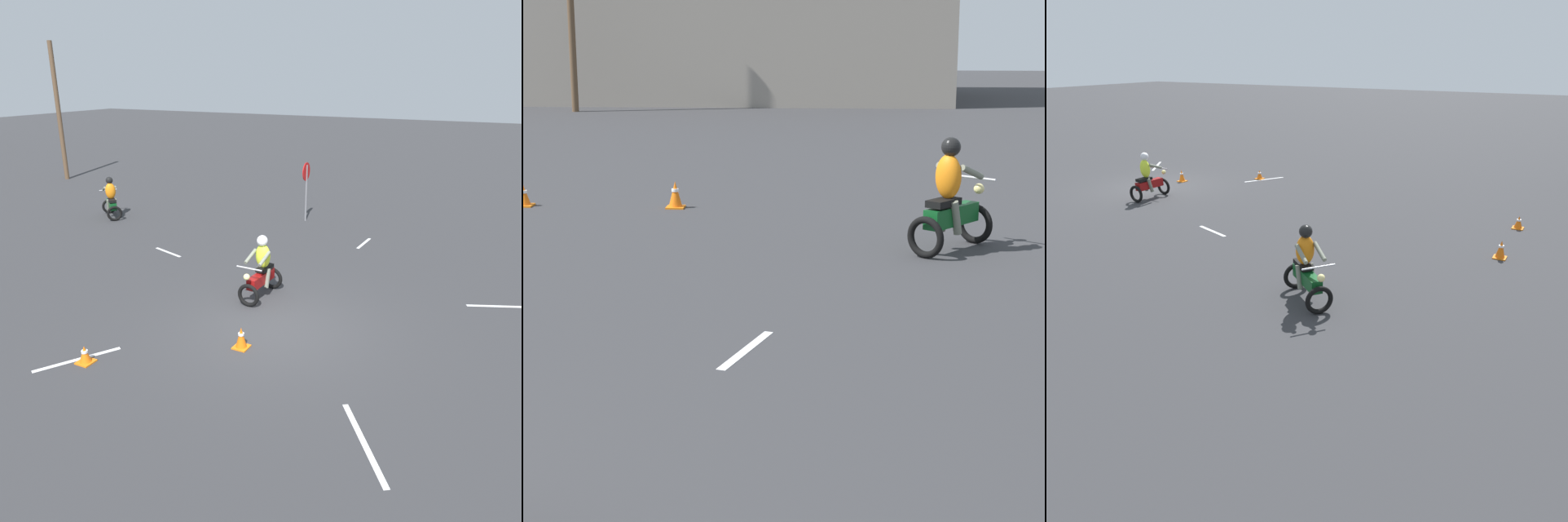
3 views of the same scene
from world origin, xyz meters
The scene contains 4 objects.
motorcycle_rider_background centered at (5.67, 10.05, 0.73)m, with size 1.34×1.47×1.66m.
traffic_cone_near_right centered at (-1.59, 13.20, 0.19)m, with size 0.32×0.32×0.39m.
traffic_cone_mid_left centered at (1.15, 13.18, 0.23)m, with size 0.32×0.32×0.48m.
lane_stripe_n centered at (3.14, 5.39, 0.00)m, with size 0.10×1.29×0.01m, color silver.
Camera 2 is at (4.10, -4.46, 3.33)m, focal length 70.00 mm.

